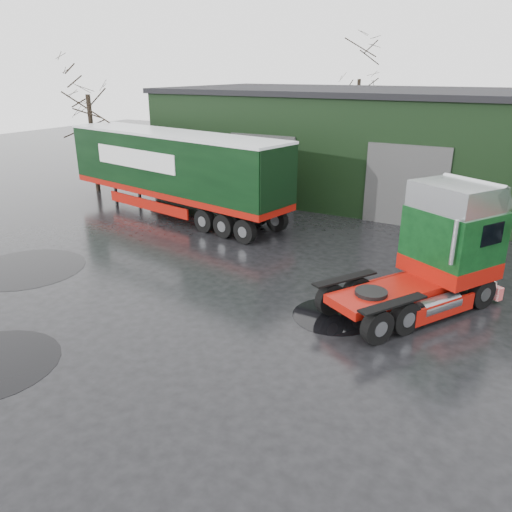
{
  "coord_description": "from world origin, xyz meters",
  "views": [
    {
      "loc": [
        7.39,
        -10.62,
        7.37
      ],
      "look_at": [
        -0.0,
        2.56,
        1.7
      ],
      "focal_mm": 35.0,
      "sensor_mm": 36.0,
      "label": 1
    }
  ],
  "objects_px": {
    "hero_tractor": "(412,252)",
    "tree_back_a": "(358,104)",
    "warehouse": "(433,147)",
    "trailer_left": "(174,174)",
    "tree_left": "(91,123)"
  },
  "relations": [
    {
      "from": "tree_back_a",
      "to": "warehouse",
      "type": "bearing_deg",
      "value": -51.34
    },
    {
      "from": "hero_tractor",
      "to": "trailer_left",
      "type": "xyz_separation_m",
      "value": [
        -13.66,
        5.5,
        0.17
      ]
    },
    {
      "from": "trailer_left",
      "to": "tree_left",
      "type": "xyz_separation_m",
      "value": [
        -7.84,
        2.0,
        2.05
      ]
    },
    {
      "from": "warehouse",
      "to": "tree_left",
      "type": "distance_m",
      "value": 20.64
    },
    {
      "from": "warehouse",
      "to": "tree_left",
      "type": "xyz_separation_m",
      "value": [
        -19.0,
        -8.0,
        1.09
      ]
    },
    {
      "from": "hero_tractor",
      "to": "trailer_left",
      "type": "bearing_deg",
      "value": -171.46
    },
    {
      "from": "tree_back_a",
      "to": "hero_tractor",
      "type": "bearing_deg",
      "value": -67.62
    },
    {
      "from": "tree_left",
      "to": "tree_back_a",
      "type": "relative_size",
      "value": 0.89
    },
    {
      "from": "hero_tractor",
      "to": "tree_back_a",
      "type": "distance_m",
      "value": 27.71
    },
    {
      "from": "warehouse",
      "to": "hero_tractor",
      "type": "bearing_deg",
      "value": -80.84
    },
    {
      "from": "warehouse",
      "to": "tree_back_a",
      "type": "xyz_separation_m",
      "value": [
        -8.0,
        10.0,
        1.59
      ]
    },
    {
      "from": "trailer_left",
      "to": "tree_back_a",
      "type": "height_order",
      "value": "tree_back_a"
    },
    {
      "from": "hero_tractor",
      "to": "tree_left",
      "type": "xyz_separation_m",
      "value": [
        -21.5,
        7.5,
        2.22
      ]
    },
    {
      "from": "trailer_left",
      "to": "tree_back_a",
      "type": "distance_m",
      "value": 20.41
    },
    {
      "from": "warehouse",
      "to": "trailer_left",
      "type": "bearing_deg",
      "value": -138.15
    }
  ]
}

